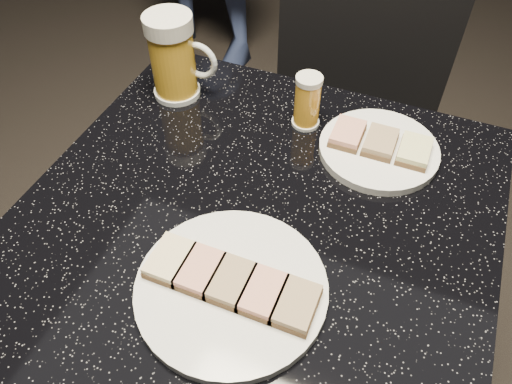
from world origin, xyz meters
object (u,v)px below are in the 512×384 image
table (256,297)px  beer_tumbler (307,101)px  plate_large (231,288)px  chair (350,144)px  beer_mug (174,57)px  plate_small (379,150)px

table → beer_tumbler: beer_tumbler is taller
plate_large → beer_tumbler: size_ratio=2.60×
table → chair: bearing=84.1°
plate_large → beer_mug: beer_mug is taller
beer_tumbler → chair: size_ratio=0.11×
plate_small → chair: bearing=107.6°
plate_small → beer_mug: beer_mug is taller
plate_large → plate_small: size_ratio=1.28×
beer_tumbler → plate_large: bearing=-87.0°
plate_large → beer_tumbler: bearing=93.0°
beer_mug → beer_tumbler: size_ratio=1.61×
plate_small → plate_large: bearing=-109.4°
plate_small → beer_mug: size_ratio=1.26×
plate_large → beer_tumbler: beer_tumbler is taller
table → beer_mug: 0.46m
plate_small → beer_tumbler: 0.15m
plate_large → beer_tumbler: (-0.02, 0.36, 0.04)m
plate_small → table: 0.35m
plate_large → beer_mug: size_ratio=1.61×
plate_small → chair: (-0.09, 0.28, -0.26)m
plate_small → table: size_ratio=0.27×
plate_large → beer_mug: 0.45m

